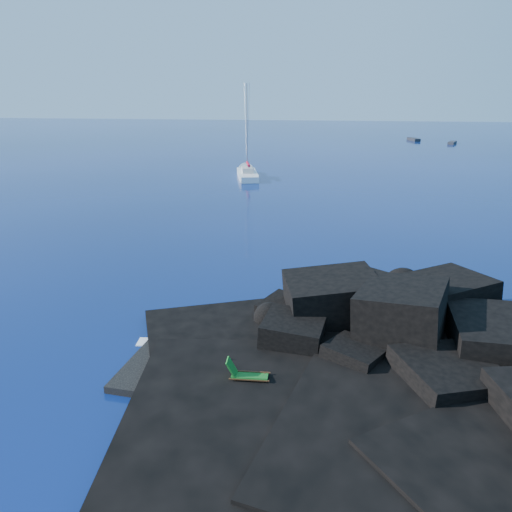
{
  "coord_description": "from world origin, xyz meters",
  "views": [
    {
      "loc": [
        9.2,
        -19.96,
        12.84
      ],
      "look_at": [
        4.86,
        11.98,
        2.0
      ],
      "focal_mm": 35.0,
      "sensor_mm": 36.0,
      "label": 1
    }
  ],
  "objects": [
    {
      "name": "sunbather",
      "position": [
        5.33,
        -0.34,
        0.5
      ],
      "size": [
        1.62,
        0.94,
        0.21
      ],
      "primitive_type": null,
      "rotation": [
        0.0,
        0.0,
        0.38
      ],
      "color": "tan",
      "rests_on": "towel"
    },
    {
      "name": "beach",
      "position": [
        4.5,
        0.5,
        0.0
      ],
      "size": [
        9.08,
        6.86,
        0.7
      ],
      "primitive_type": "cube",
      "rotation": [
        0.0,
        0.0,
        -0.1
      ],
      "color": "black",
      "rests_on": "ground"
    },
    {
      "name": "ground",
      "position": [
        0.0,
        0.0,
        0.0
      ],
      "size": [
        400.0,
        400.0,
        0.0
      ],
      "primitive_type": "plane",
      "color": "#04163D",
      "rests_on": "ground"
    },
    {
      "name": "distant_boat_b",
      "position": [
        40.03,
        109.72,
        0.0
      ],
      "size": [
        3.04,
        4.74,
        0.61
      ],
      "primitive_type": "cube",
      "rotation": [
        0.0,
        0.0,
        -0.39
      ],
      "color": "#2B2B30",
      "rests_on": "ground"
    },
    {
      "name": "towel",
      "position": [
        5.33,
        -0.34,
        0.37
      ],
      "size": [
        1.88,
        1.37,
        0.04
      ],
      "primitive_type": "cube",
      "rotation": [
        0.0,
        0.0,
        0.38
      ],
      "color": "white",
      "rests_on": "beach"
    },
    {
      "name": "marker_cone",
      "position": [
        5.14,
        0.53,
        0.59
      ],
      "size": [
        0.39,
        0.39,
        0.48
      ],
      "primitive_type": "cone",
      "rotation": [
        0.0,
        0.0,
        0.28
      ],
      "color": "#FF520D",
      "rests_on": "beach"
    },
    {
      "name": "deck_chair",
      "position": [
        6.33,
        -0.9,
        0.98
      ],
      "size": [
        1.87,
        0.87,
        1.26
      ],
      "primitive_type": null,
      "rotation": [
        0.0,
        0.0,
        0.03
      ],
      "color": "#16631E",
      "rests_on": "beach"
    },
    {
      "name": "headland",
      "position": [
        13.0,
        3.0,
        0.0
      ],
      "size": [
        24.0,
        24.0,
        3.6
      ],
      "primitive_type": null,
      "color": "black",
      "rests_on": "ground"
    },
    {
      "name": "sailboat",
      "position": [
        -2.26,
        54.65,
        0.0
      ],
      "size": [
        5.58,
        13.36,
        13.71
      ],
      "primitive_type": null,
      "rotation": [
        0.0,
        0.0,
        0.22
      ],
      "color": "white",
      "rests_on": "ground"
    },
    {
      "name": "surf_foam",
      "position": [
        5.0,
        5.0,
        0.0
      ],
      "size": [
        10.0,
        8.0,
        0.06
      ],
      "primitive_type": null,
      "color": "white",
      "rests_on": "ground"
    },
    {
      "name": "distant_boat_a",
      "position": [
        31.98,
        116.75,
        0.0
      ],
      "size": [
        2.83,
        5.17,
        0.66
      ],
      "primitive_type": "cube",
      "rotation": [
        0.0,
        0.0,
        0.28
      ],
      "color": "#242429",
      "rests_on": "ground"
    }
  ]
}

